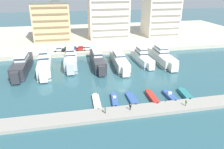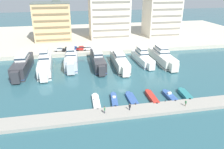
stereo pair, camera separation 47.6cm
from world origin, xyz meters
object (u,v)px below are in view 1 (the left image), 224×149
Objects in this scene: yacht_charcoal_center_left at (98,60)px; motorboat_red_center_left at (152,97)px; yacht_ivory_mid_right at (162,57)px; pedestrian_mid_deck at (105,109)px; car_red_center_left at (81,48)px; yacht_silver_mid_left at (71,61)px; yacht_white_left at (45,64)px; yacht_ivory_center at (119,61)px; yacht_white_center_right at (142,58)px; motorboat_teal_center_right at (185,94)px; motorboat_blue_left at (115,100)px; pedestrian_far_side at (130,106)px; motorboat_blue_center at (170,96)px; motorboat_blue_mid_left at (132,99)px; car_blue_mid_left at (74,49)px; yacht_charcoal_far_left at (22,65)px; car_silver_far_left at (59,49)px; motorboat_white_far_left at (97,102)px; pedestrian_near_edge at (186,102)px; car_black_left at (67,49)px.

yacht_charcoal_center_left reaches higher than motorboat_red_center_left.
yacht_ivory_mid_right is 43.11m from pedestrian_mid_deck.
yacht_silver_mid_left is at bearing -105.66° from car_red_center_left.
yacht_white_left is 0.96× the size of yacht_ivory_center.
yacht_white_center_right is 2.70× the size of motorboat_teal_center_right.
yacht_charcoal_center_left is 27.63m from motorboat_blue_left.
pedestrian_mid_deck is at bearing -178.20° from pedestrian_far_side.
motorboat_blue_mid_left is at bearing 175.94° from motorboat_blue_center.
yacht_ivory_mid_right is (25.06, -1.16, -0.04)m from yacht_charcoal_center_left.
car_blue_mid_left is at bearing 59.70° from yacht_white_left.
yacht_white_center_right is 7.67m from yacht_ivory_mid_right.
yacht_charcoal_far_left is 21.37m from car_silver_far_left.
pedestrian_far_side is at bearing -110.26° from motorboat_blue_mid_left.
motorboat_blue_left reaches higher than motorboat_teal_center_right.
pedestrian_mid_deck is (5.00, -50.22, -0.83)m from car_blue_mid_left.
motorboat_white_far_left is 45.35m from car_silver_far_left.
pedestrian_mid_deck is (-8.22, -6.14, 1.41)m from motorboat_blue_mid_left.
motorboat_red_center_left is (20.30, -27.86, -2.17)m from yacht_silver_mid_left.
car_blue_mid_left is at bearing 112.74° from motorboat_red_center_left.
yacht_ivory_center is at bearing -49.91° from car_blue_mid_left.
car_silver_far_left is at bearing 177.26° from car_blue_mid_left.
motorboat_white_far_left is (-21.77, -27.61, -1.67)m from yacht_white_center_right.
motorboat_blue_center is at bearing -2.77° from motorboat_white_far_left.
yacht_charcoal_center_left is 1.22× the size of yacht_white_center_right.
motorboat_blue_mid_left is at bearing 177.21° from motorboat_teal_center_right.
pedestrian_far_side reaches higher than pedestrian_near_edge.
yacht_charcoal_center_left reaches higher than car_black_left.
motorboat_blue_left is (-7.31, -25.14, -1.64)m from yacht_ivory_center.
yacht_ivory_center is at bearing 70.91° from pedestrian_mid_deck.
motorboat_blue_mid_left is at bearing -76.90° from car_red_center_left.
yacht_charcoal_center_left is 18.30m from car_blue_mid_left.
motorboat_teal_center_right is at bearing -30.62° from yacht_charcoal_far_left.
yacht_charcoal_center_left reaches higher than pedestrian_far_side.
motorboat_blue_mid_left is at bearing -1.33° from motorboat_white_far_left.
yacht_ivory_mid_right is at bearing -1.49° from yacht_silver_mid_left.
motorboat_red_center_left is (29.36, -26.23, -2.26)m from yacht_white_left.
car_silver_far_left is 2.43× the size of pedestrian_mid_deck.
motorboat_red_center_left is at bearing -3.13° from motorboat_blue_left.
motorboat_red_center_left is at bearing 178.32° from motorboat_teal_center_right.
yacht_charcoal_far_left is 51.51m from yacht_ivory_mid_right.
pedestrian_far_side is (29.38, -32.73, -0.72)m from yacht_charcoal_far_left.
yacht_charcoal_far_left is 13.45× the size of pedestrian_far_side.
pedestrian_mid_deck is at bearing -143.24° from motorboat_blue_mid_left.
motorboat_white_far_left is 1.17× the size of motorboat_blue_mid_left.
yacht_white_center_right is at bearing -35.46° from car_red_center_left.
pedestrian_near_edge reaches higher than motorboat_blue_mid_left.
motorboat_white_far_left is at bearing -77.16° from car_silver_far_left.
motorboat_blue_mid_left is at bearing -69.83° from car_black_left.
yacht_silver_mid_left reaches higher than car_red_center_left.
yacht_silver_mid_left is 27.25m from yacht_white_center_right.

